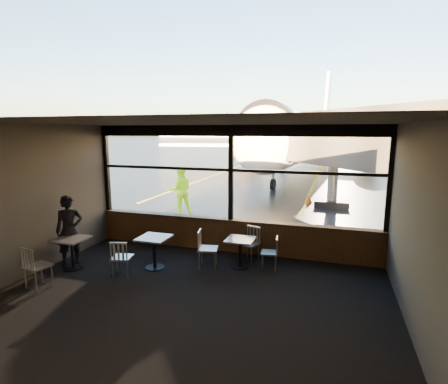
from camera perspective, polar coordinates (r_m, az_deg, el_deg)
The scene contains 32 objects.
ground_plane at distance 129.10m, azimuth 16.51°, elevation 8.07°, with size 520.00×520.00×0.00m, color black.
carpet_floor at distance 7.39m, azimuth -5.81°, elevation -16.96°, with size 8.00×6.00×0.01m, color black.
ceiling at distance 6.59m, azimuth -6.35°, elevation 11.23°, with size 8.00×6.00×0.04m, color #38332D.
wall_left at distance 9.12m, azimuth -29.79°, elevation -1.46°, with size 0.04×6.00×3.50m, color #474239.
wall_right at distance 6.38m, azimuth 29.22°, elevation -5.83°, with size 0.04×6.00×3.50m, color #474239.
wall_back at distance 4.33m, azimuth -22.49°, elevation -12.46°, with size 8.00×0.04×3.50m, color #474239.
window_sill at distance 9.85m, azimuth 1.10°, elevation -7.15°, with size 8.00×0.28×0.90m, color #503018.
window_header at distance 9.41m, azimuth 1.16°, elevation 9.98°, with size 8.00×0.18×0.30m, color black.
mullion_left at distance 11.25m, azimuth -18.59°, elevation 3.59°, with size 0.12×0.12×2.60m, color black.
mullion_centre at distance 9.48m, azimuth 1.14°, elevation 3.01°, with size 0.12×0.12×2.60m, color black.
mullion_right at distance 9.19m, azimuth 25.49°, elevation 1.82°, with size 0.12×0.12×2.60m, color black.
window_transom at distance 9.47m, azimuth 1.14°, elevation 3.61°, with size 8.00×0.10×0.08m, color black.
airliner at distance 31.49m, azimuth 13.55°, elevation 13.11°, with size 28.51×34.21×10.45m, color white, non-canonical shape.
jet_bridge at distance 14.59m, azimuth 21.30°, elevation 5.39°, with size 8.83×10.80×4.71m, color #2C2C2F, non-canonical shape.
cafe_table_near at distance 8.76m, azimuth 2.64°, elevation -9.94°, with size 0.67×0.67×0.74m, color #A59F98, non-canonical shape.
cafe_table_mid at distance 8.86m, azimuth -11.28°, elevation -9.68°, with size 0.73×0.73×0.80m, color gray, non-canonical shape.
cafe_table_left at distance 9.42m, azimuth -23.51°, elevation -9.19°, with size 0.71×0.71×0.78m, color gray, non-canonical shape.
chair_near_e at distance 8.69m, azimuth 7.41°, elevation -9.85°, with size 0.45×0.45×0.83m, color #ADA89C, non-canonical shape.
chair_near_w at distance 8.68m, azimuth -2.62°, elevation -9.32°, with size 0.53×0.53×0.97m, color beige, non-canonical shape.
chair_near_n at distance 9.12m, azimuth 4.15°, elevation -8.55°, with size 0.50×0.50×0.91m, color #AFA99E, non-canonical shape.
chair_mid_s at distance 8.54m, azimuth -16.28°, elevation -10.29°, with size 0.49×0.49×0.90m, color beige, non-canonical shape.
chair_left_s at distance 8.62m, azimuth -28.11°, elevation -10.69°, with size 0.52×0.52×0.96m, color #BAB5A8, non-canonical shape.
passenger at distance 9.63m, azimuth -23.91°, elevation -5.73°, with size 0.65×0.42×1.77m, color black.
ground_crew at distance 14.18m, azimuth -7.13°, elevation 0.28°, with size 0.95×0.74×1.96m, color #BFF219.
cone_nose at distance 16.83m, azimuth 13.70°, elevation -1.04°, with size 0.31×0.31×0.44m, color #E95907.
cone_wing at distance 30.27m, azimuth 4.07°, elevation 4.04°, with size 0.34×0.34×0.47m, color #F86407.
hangar_left at distance 202.52m, azimuth -3.56°, elevation 10.55°, with size 45.00×18.00×11.00m, color silver, non-canonical shape.
hangar_mid at distance 194.06m, azimuth 17.01°, elevation 10.02°, with size 38.00×15.00×10.00m, color silver, non-canonical shape.
fuel_tank_a at distance 193.80m, azimuth 7.94°, elevation 9.77°, with size 8.00×8.00×6.00m, color silver.
fuel_tank_b at distance 192.37m, azimuth 10.92°, elevation 9.68°, with size 8.00×8.00×6.00m, color silver.
fuel_tank_c at distance 191.45m, azimuth 13.93°, elevation 9.57°, with size 8.00×8.00×6.00m, color silver.
treeline at distance 219.06m, azimuth 17.11°, elevation 10.22°, with size 360.00×3.00×12.00m, color black.
Camera 1 is at (2.65, -9.03, 3.35)m, focal length 28.00 mm.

